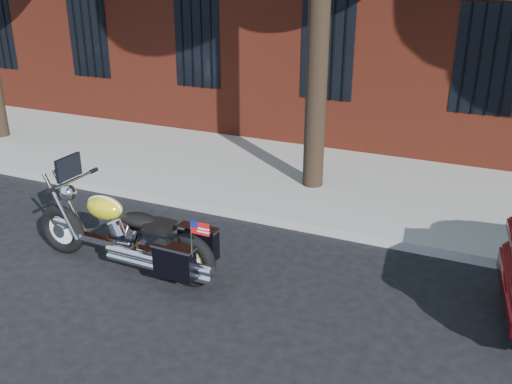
% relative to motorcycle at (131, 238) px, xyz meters
% --- Properties ---
extents(ground, '(120.00, 120.00, 0.00)m').
position_rel_motorcycle_xyz_m(ground, '(0.78, 0.75, -0.50)').
color(ground, black).
rests_on(ground, ground).
extents(curb, '(40.00, 0.16, 0.15)m').
position_rel_motorcycle_xyz_m(curb, '(0.78, 2.13, -0.43)').
color(curb, gray).
rests_on(curb, ground).
extents(sidewalk, '(40.00, 3.60, 0.15)m').
position_rel_motorcycle_xyz_m(sidewalk, '(0.78, 4.01, -0.43)').
color(sidewalk, gray).
rests_on(sidewalk, ground).
extents(motorcycle, '(2.94, 0.86, 1.49)m').
position_rel_motorcycle_xyz_m(motorcycle, '(0.00, 0.00, 0.00)').
color(motorcycle, black).
rests_on(motorcycle, ground).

